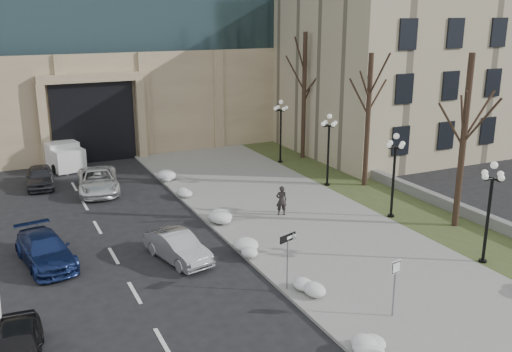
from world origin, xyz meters
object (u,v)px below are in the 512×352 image
Objects in this scene: car_b at (178,247)px; lamppost_c at (329,140)px; lamppost_d at (281,123)px; lamppost_a at (490,199)px; car_c at (45,250)px; keep_sign at (395,276)px; pedestrian at (281,200)px; car_d at (98,181)px; car_a at (18,346)px; lamppost_b at (394,164)px; car_e at (40,177)px; box_truck at (57,153)px; one_way_sign at (291,244)px.

car_b is 0.84× the size of lamppost_c.
lamppost_a is at bearing -90.00° from lamppost_d.
keep_sign is (11.01, -10.46, 1.03)m from car_c.
car_b is at bearing 41.32° from pedestrian.
lamppost_a is at bearing -45.52° from car_d.
car_d is 13.81m from lamppost_d.
car_a is 18.37m from car_d.
lamppost_b is 1.00× the size of lamppost_d.
pedestrian is at bearing 119.77° from lamppost_a.
car_e is at bearing 148.06° from car_d.
car_a is at bearing -110.87° from car_c.
lamppost_b is (15.02, -19.56, 2.14)m from box_truck.
lamppost_b and lamppost_c have the same top height.
one_way_sign is 20.19m from lamppost_d.
car_a is 8.91m from car_b.
car_e is (-4.51, 14.68, 0.03)m from car_b.
lamppost_a is at bearing 2.33° from car_a.
pedestrian is at bearing -4.73° from car_c.
car_b is at bearing 152.95° from lamppost_a.
lamppost_c is 6.50m from lamppost_d.
car_a is 0.79× the size of lamppost_c.
lamppost_b is (19.30, 5.67, 2.43)m from car_a.
lamppost_c reaches higher than car_a.
car_d is at bearing 158.76° from lamppost_c.
lamppost_c reaches higher than keep_sign.
car_e is at bearing 154.66° from lamppost_c.
car_d is at bearing -29.89° from pedestrian.
lamppost_c is (19.30, 12.17, 2.43)m from car_a.
lamppost_c reaches higher than car_c.
car_a is 1.63× the size of keep_sign.
lamppost_b is at bearing -64.13° from box_truck.
lamppost_c is at bearing 90.00° from lamppost_a.
lamppost_d is at bearing -99.94° from pedestrian.
one_way_sign is at bearing -88.00° from box_truck.
lamppost_b is (0.00, 6.50, 0.00)m from lamppost_a.
car_b is 1.00× the size of car_e.
lamppost_c is at bearing -127.54° from pedestrian.
car_d is at bearing 76.55° from car_a.
box_truck reaches higher than pedestrian.
box_truck is 1.34× the size of lamppost_b.
box_truck is 24.75m from lamppost_b.
car_c is at bearing 121.56° from one_way_sign.
car_a is at bearing -147.76° from lamppost_c.
car_c is 2.02× the size of keep_sign.
keep_sign reaches higher than car_a.
lamppost_a reaches higher than keep_sign.
lamppost_a and lamppost_d have the same top height.
car_b is at bearing -151.11° from lamppost_c.
car_e is 16.31m from pedestrian.
keep_sign is at bearing -52.44° from car_c.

